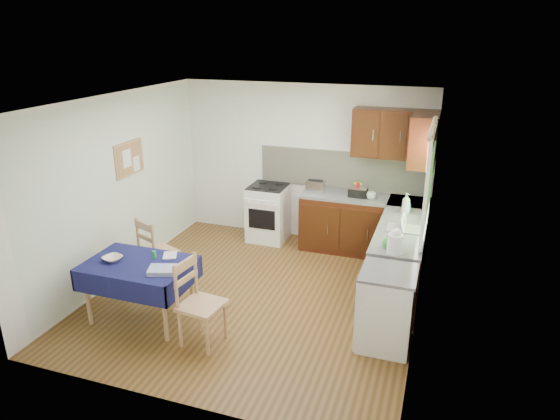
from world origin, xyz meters
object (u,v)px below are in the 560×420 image
(dining_table, at_px, (139,271))
(kettle, at_px, (395,242))
(chair_far, at_px, (155,250))
(sandwich_press, at_px, (358,191))
(dish_rack, at_px, (403,228))
(toaster, at_px, (315,186))
(chair_near, at_px, (198,300))

(dining_table, relative_size, kettle, 4.08)
(dining_table, xyz_separation_m, chair_far, (-0.30, 0.81, -0.13))
(sandwich_press, distance_m, dish_rack, 1.37)
(dining_table, bearing_deg, toaster, 64.87)
(dish_rack, bearing_deg, kettle, -71.42)
(chair_near, bearing_deg, chair_far, 56.35)
(chair_near, distance_m, dish_rack, 2.70)
(toaster, bearing_deg, dish_rack, -55.70)
(toaster, height_order, dish_rack, toaster)
(chair_far, distance_m, kettle, 3.14)
(toaster, height_order, sandwich_press, toaster)
(kettle, bearing_deg, chair_near, -151.29)
(chair_far, height_order, chair_near, chair_near)
(dining_table, distance_m, sandwich_press, 3.43)
(chair_near, relative_size, kettle, 3.30)
(dining_table, bearing_deg, sandwich_press, 55.23)
(chair_near, xyz_separation_m, sandwich_press, (1.18, 2.94, 0.46))
(sandwich_press, bearing_deg, chair_near, -120.45)
(dish_rack, relative_size, kettle, 1.35)
(chair_near, relative_size, sandwich_press, 3.63)
(dining_table, xyz_separation_m, kettle, (2.80, 0.86, 0.40))
(dining_table, height_order, sandwich_press, sandwich_press)
(dining_table, relative_size, chair_far, 1.28)
(dining_table, xyz_separation_m, toaster, (1.39, 2.71, 0.37))
(dish_rack, bearing_deg, toaster, 162.96)
(dish_rack, height_order, kettle, kettle)
(chair_far, height_order, dish_rack, dish_rack)
(dining_table, relative_size, chair_near, 1.24)
(chair_near, height_order, dish_rack, dish_rack)
(chair_far, relative_size, kettle, 3.19)
(dish_rack, bearing_deg, dining_table, -129.84)
(chair_far, bearing_deg, sandwich_press, -118.12)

